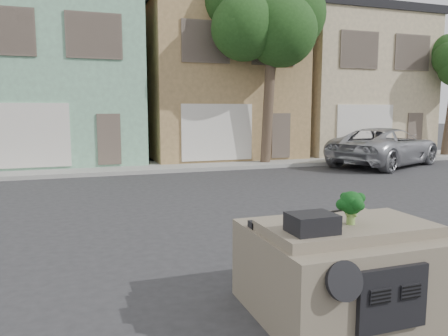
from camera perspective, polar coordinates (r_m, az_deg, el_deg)
ground_plane at (r=8.14m, az=2.60°, el=-9.48°), size 120.00×120.00×0.00m
sidewalk at (r=18.11m, az=-9.79°, el=0.12°), size 40.00×3.00×0.15m
townhouse_mint at (r=21.78m, az=-21.09°, el=10.73°), size 7.20×8.20×7.55m
townhouse_tan at (r=22.84m, az=-1.57°, el=11.05°), size 7.20×8.20×7.55m
townhouse_beige at (r=26.10m, az=14.59°, el=10.38°), size 7.20×8.20×7.55m
silver_pickup at (r=20.13m, az=20.19°, el=0.29°), size 6.50×4.91×1.64m
tree_near at (r=18.86m, az=5.85°, el=13.20°), size 4.40×4.00×8.50m
car_dashboard at (r=5.44m, az=14.71°, el=-12.31°), size 2.00×1.80×1.12m
instrument_hump at (r=4.67m, az=11.42°, el=-7.07°), size 0.48×0.38×0.20m
wiper_arm at (r=5.74m, az=15.12°, el=-5.35°), size 0.69×0.15×0.02m
broccoli at (r=5.07m, az=16.28°, el=-4.97°), size 0.40×0.40×0.38m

